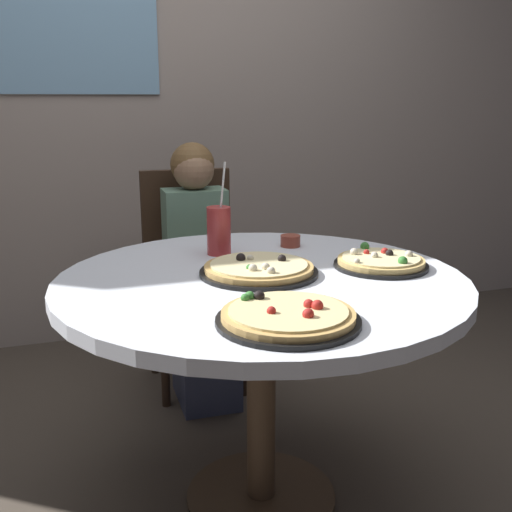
{
  "coord_description": "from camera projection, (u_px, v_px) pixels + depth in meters",
  "views": [
    {
      "loc": [
        -0.57,
        -1.64,
        1.26
      ],
      "look_at": [
        0.0,
        0.05,
        0.8
      ],
      "focal_mm": 43.1,
      "sensor_mm": 36.0,
      "label": 1
    }
  ],
  "objects": [
    {
      "name": "pizza_veggie",
      "position": [
        260.0,
        269.0,
        1.82
      ],
      "size": [
        0.35,
        0.35,
        0.05
      ],
      "color": "black",
      "rests_on": "dining_table"
    },
    {
      "name": "pizza_pepperoni",
      "position": [
        381.0,
        262.0,
        1.9
      ],
      "size": [
        0.29,
        0.29,
        0.05
      ],
      "color": "black",
      "rests_on": "dining_table"
    },
    {
      "name": "ground_plane",
      "position": [
        261.0,
        498.0,
        1.99
      ],
      "size": [
        8.0,
        8.0,
        0.0
      ],
      "primitive_type": "plane",
      "color": "#4C4238"
    },
    {
      "name": "sauce_bowl",
      "position": [
        290.0,
        241.0,
        2.17
      ],
      "size": [
        0.07,
        0.07,
        0.04
      ],
      "primitive_type": "cylinder",
      "color": "brown",
      "rests_on": "dining_table"
    },
    {
      "name": "soda_cup",
      "position": [
        219.0,
        230.0,
        2.04
      ],
      "size": [
        0.08,
        0.08,
        0.31
      ],
      "color": "#B73333",
      "rests_on": "dining_table"
    },
    {
      "name": "wall_with_window",
      "position": [
        155.0,
        59.0,
        3.15
      ],
      "size": [
        5.2,
        0.14,
        2.9
      ],
      "color": "#A8998E",
      "rests_on": "ground_plane"
    },
    {
      "name": "dining_table",
      "position": [
        261.0,
        308.0,
        1.83
      ],
      "size": [
        1.21,
        1.21,
        0.75
      ],
      "color": "silver",
      "rests_on": "ground_plane"
    },
    {
      "name": "chair_wooden",
      "position": [
        191.0,
        266.0,
        2.75
      ],
      "size": [
        0.41,
        0.41,
        0.95
      ],
      "color": "#382619",
      "rests_on": "ground_plane"
    },
    {
      "name": "diner_child",
      "position": [
        200.0,
        287.0,
        2.59
      ],
      "size": [
        0.26,
        0.42,
        1.08
      ],
      "color": "#3F4766",
      "rests_on": "ground_plane"
    },
    {
      "name": "pizza_cheese",
      "position": [
        288.0,
        316.0,
        1.43
      ],
      "size": [
        0.34,
        0.34,
        0.05
      ],
      "color": "black",
      "rests_on": "dining_table"
    }
  ]
}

